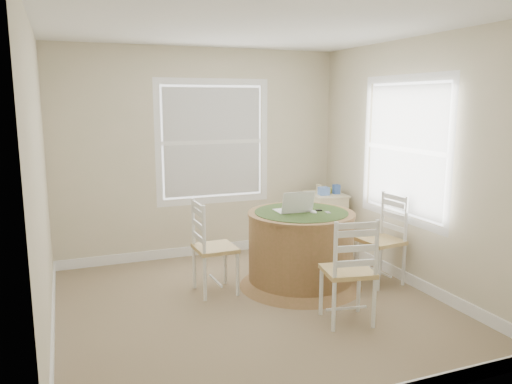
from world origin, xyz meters
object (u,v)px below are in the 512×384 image
corner_chest (325,222)px  round_table (301,246)px  chair_near (348,271)px  laptop (294,209)px  chair_left (215,248)px  chair_right (381,240)px

corner_chest → round_table: bearing=-125.4°
chair_near → corner_chest: size_ratio=1.23×
round_table → laptop: bearing=156.9°
chair_left → chair_right: (1.74, -0.39, 0.00)m
corner_chest → laptop: bearing=-128.8°
chair_near → corner_chest: 2.16m
chair_near → chair_right: size_ratio=1.00×
chair_near → chair_right: bearing=-129.4°
chair_near → round_table: bearing=-79.9°
chair_near → chair_right: same height
chair_left → corner_chest: size_ratio=1.23×
round_table → chair_right: chair_right is taller
chair_left → laptop: size_ratio=2.65×
round_table → corner_chest: 1.34m
round_table → chair_right: size_ratio=1.37×
round_table → laptop: (-0.07, 0.04, 0.40)m
round_table → corner_chest: round_table is taller
laptop → chair_right: bearing=164.2°
chair_near → laptop: size_ratio=2.65×
chair_left → corner_chest: 1.97m
laptop → chair_left: bearing=-6.0°
round_table → chair_left: size_ratio=1.37×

